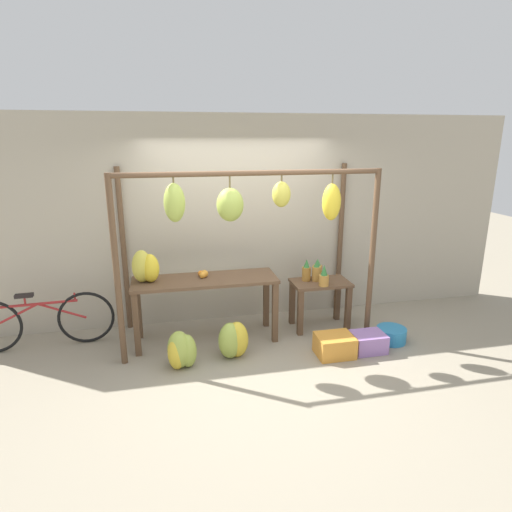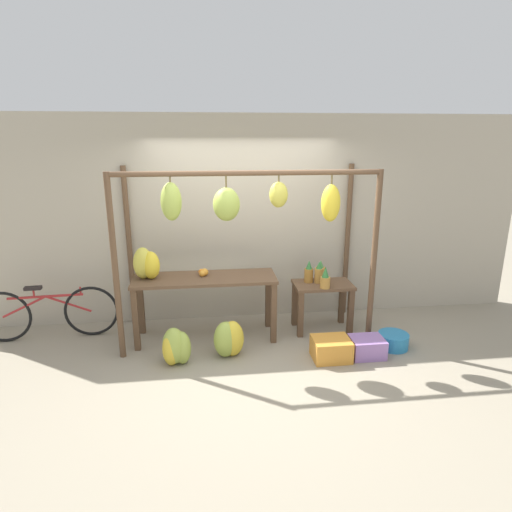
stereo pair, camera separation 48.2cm
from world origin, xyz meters
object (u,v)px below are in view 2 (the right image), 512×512
at_px(blue_bucket, 393,341).
at_px(pineapple_cluster, 318,274).
at_px(fruit_crate_purple, 367,347).
at_px(banana_pile_ground_right, 229,339).
at_px(banana_pile_on_table, 147,264).
at_px(parked_bicycle, 48,313).
at_px(banana_pile_ground_left, 176,347).
at_px(fruit_crate_white, 331,349).
at_px(orange_pile, 203,273).

bearing_deg(blue_bucket, pineapple_cluster, 141.98).
bearing_deg(fruit_crate_purple, banana_pile_ground_right, 173.09).
bearing_deg(banana_pile_on_table, parked_bicycle, 171.98).
bearing_deg(banana_pile_ground_left, pineapple_cluster, 21.00).
height_order(pineapple_cluster, parked_bicycle, pineapple_cluster).
relative_size(banana_pile_on_table, fruit_crate_white, 0.94).
bearing_deg(fruit_crate_white, fruit_crate_purple, 2.12).
height_order(parked_bicycle, fruit_crate_purple, parked_bicycle).
distance_m(banana_pile_ground_right, fruit_crate_purple, 1.63).
height_order(banana_pile_ground_right, parked_bicycle, parked_bicycle).
height_order(pineapple_cluster, fruit_crate_white, pineapple_cluster).
bearing_deg(fruit_crate_purple, banana_pile_on_table, 163.89).
bearing_deg(banana_pile_ground_left, fruit_crate_white, -3.32).
xyz_separation_m(banana_pile_ground_left, parked_bicycle, (-1.64, 0.84, 0.15)).
height_order(banana_pile_on_table, pineapple_cluster, banana_pile_on_table).
bearing_deg(banana_pile_on_table, orange_pile, 2.35).
height_order(banana_pile_on_table, banana_pile_ground_left, banana_pile_on_table).
bearing_deg(fruit_crate_white, parked_bicycle, 164.64).
bearing_deg(orange_pile, pineapple_cluster, 0.64).
bearing_deg(parked_bicycle, fruit_crate_white, -15.36).
relative_size(banana_pile_ground_right, blue_bucket, 1.18).
height_order(banana_pile_on_table, blue_bucket, banana_pile_on_table).
relative_size(orange_pile, banana_pile_ground_left, 0.36).
height_order(banana_pile_on_table, fruit_crate_white, banana_pile_on_table).
bearing_deg(banana_pile_ground_right, banana_pile_ground_left, -169.95).
height_order(banana_pile_on_table, parked_bicycle, banana_pile_on_table).
relative_size(parked_bicycle, fruit_crate_purple, 4.44).
xyz_separation_m(banana_pile_ground_left, banana_pile_ground_right, (0.61, 0.11, 0.01)).
xyz_separation_m(banana_pile_ground_right, fruit_crate_white, (1.18, -0.21, -0.09)).
xyz_separation_m(banana_pile_on_table, pineapple_cluster, (2.17, 0.04, -0.23)).
bearing_deg(fruit_crate_white, blue_bucket, 11.98).
xyz_separation_m(pineapple_cluster, blue_bucket, (0.80, -0.63, -0.68)).
bearing_deg(pineapple_cluster, banana_pile_ground_right, -153.99).
xyz_separation_m(banana_pile_ground_left, fruit_crate_white, (1.79, -0.10, -0.08)).
bearing_deg(fruit_crate_white, banana_pile_ground_right, 169.78).
height_order(orange_pile, parked_bicycle, orange_pile).
bearing_deg(fruit_crate_white, pineapple_cluster, 87.40).
bearing_deg(banana_pile_on_table, banana_pile_ground_right, -29.75).
height_order(pineapple_cluster, fruit_crate_purple, pineapple_cluster).
bearing_deg(pineapple_cluster, parked_bicycle, 177.72).
distance_m(banana_pile_on_table, fruit_crate_purple, 2.82).
distance_m(orange_pile, pineapple_cluster, 1.49).
bearing_deg(banana_pile_on_table, banana_pile_ground_left, -62.14).
xyz_separation_m(pineapple_cluster, fruit_crate_white, (-0.04, -0.80, -0.65)).
relative_size(banana_pile_ground_right, fruit_crate_white, 1.01).
distance_m(banana_pile_ground_left, parked_bicycle, 1.85).
relative_size(banana_pile_on_table, parked_bicycle, 0.24).
bearing_deg(pineapple_cluster, fruit_crate_white, -92.60).
relative_size(banana_pile_ground_left, fruit_crate_white, 1.00).
xyz_separation_m(banana_pile_on_table, banana_pile_ground_right, (0.96, -0.55, -0.79)).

